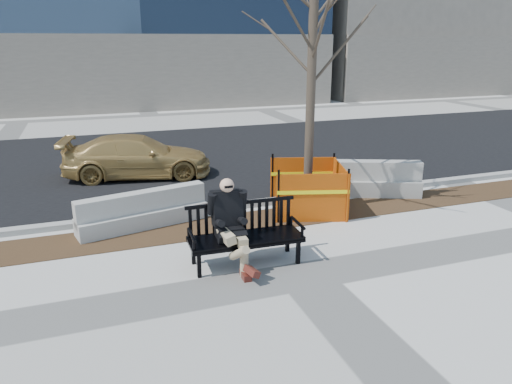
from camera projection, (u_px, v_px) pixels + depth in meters
ground at (304, 275)px, 7.90m from camera, size 120.00×120.00×0.00m
mulch_strip at (252, 221)px, 10.24m from camera, size 40.00×1.20×0.02m
asphalt_street at (191, 157)px, 15.80m from camera, size 60.00×10.40×0.01m
curb at (239, 205)px, 11.07m from camera, size 60.00×0.25×0.12m
bench at (246, 263)px, 8.33m from camera, size 2.02×0.79×1.06m
seated_man at (230, 264)px, 8.30m from camera, size 0.70×1.12×1.53m
tree_fence at (307, 211)px, 10.90m from camera, size 2.90×2.90×5.84m
sedan at (139, 177)px, 13.60m from camera, size 4.29×2.38×1.18m
jersey_barrier_left at (144, 227)px, 9.97m from camera, size 2.75×1.13×0.77m
jersey_barrier_right at (356, 195)px, 12.01m from camera, size 3.09×1.74×0.89m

